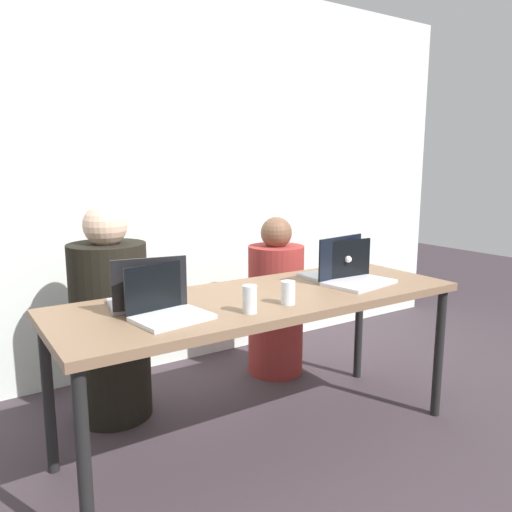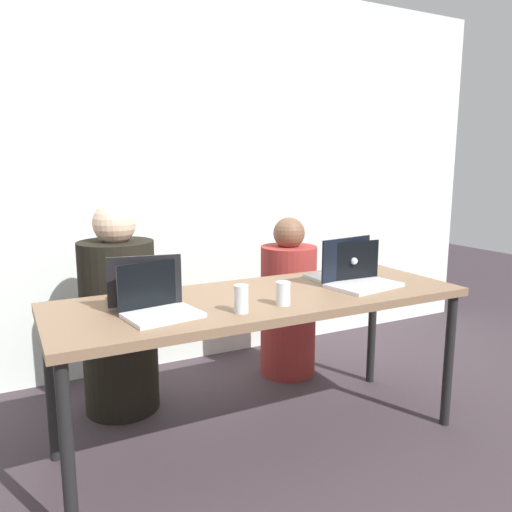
% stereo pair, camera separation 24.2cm
% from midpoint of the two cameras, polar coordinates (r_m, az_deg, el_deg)
% --- Properties ---
extents(ground_plane, '(12.00, 12.00, 0.00)m').
position_cam_midpoint_polar(ground_plane, '(2.70, 3.48, -20.32)').
color(ground_plane, '#3A2F35').
extents(back_wall, '(5.19, 0.10, 2.61)m').
position_cam_midpoint_polar(back_wall, '(3.45, -7.03, 9.06)').
color(back_wall, silver).
rests_on(back_wall, ground).
extents(desk, '(2.00, 0.71, 0.76)m').
position_cam_midpoint_polar(desk, '(2.42, 3.66, -5.96)').
color(desk, '#7D5F46').
rests_on(desk, ground).
extents(person_on_left, '(0.44, 0.44, 1.18)m').
position_cam_midpoint_polar(person_on_left, '(2.87, -13.06, -7.17)').
color(person_on_left, black).
rests_on(person_on_left, ground).
extents(person_on_right, '(0.44, 0.44, 1.05)m').
position_cam_midpoint_polar(person_on_right, '(3.31, 5.80, -5.66)').
color(person_on_right, maroon).
rests_on(person_on_right, ground).
extents(laptop_back_right, '(0.34, 0.26, 0.22)m').
position_cam_midpoint_polar(laptop_back_right, '(2.77, 12.47, -1.72)').
color(laptop_back_right, '#B2B8BA').
rests_on(laptop_back_right, desk).
extents(laptop_front_left, '(0.32, 0.27, 0.22)m').
position_cam_midpoint_polar(laptop_front_left, '(2.09, -7.87, -5.51)').
color(laptop_front_left, silver).
rests_on(laptop_front_left, desk).
extents(laptop_back_left, '(0.35, 0.30, 0.23)m').
position_cam_midpoint_polar(laptop_back_left, '(2.26, -9.73, -4.26)').
color(laptop_back_left, '#B6B0B9').
rests_on(laptop_back_left, desk).
extents(laptop_front_right, '(0.39, 0.31, 0.24)m').
position_cam_midpoint_polar(laptop_front_right, '(2.66, 14.11, -2.21)').
color(laptop_front_right, silver).
rests_on(laptop_front_right, desk).
extents(water_glass_left, '(0.06, 0.06, 0.12)m').
position_cam_midpoint_polar(water_glass_left, '(2.11, 1.60, -5.19)').
color(water_glass_left, white).
rests_on(water_glass_left, desk).
extents(water_glass_center, '(0.07, 0.07, 0.11)m').
position_cam_midpoint_polar(water_glass_center, '(2.23, 6.28, -4.49)').
color(water_glass_center, white).
rests_on(water_glass_center, desk).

